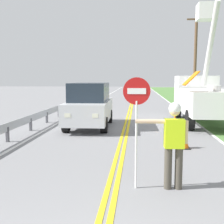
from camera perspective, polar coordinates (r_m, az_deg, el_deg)
centerline_yellow_left at (r=22.02m, az=3.50°, el=0.68°), size 0.11×110.00×0.01m
centerline_yellow_right at (r=22.02m, az=3.96°, el=0.67°), size 0.11×110.00×0.01m
edge_line_right at (r=22.23m, az=13.05°, el=0.57°), size 0.12×110.00×0.01m
edge_line_left at (r=22.39m, az=-5.52°, el=0.76°), size 0.12×110.00×0.01m
flagger_worker at (r=6.07m, az=12.15°, el=-5.44°), size 1.09×0.26×1.83m
stop_sign_paddle at (r=5.89m, az=4.90°, el=0.84°), size 0.56×0.04×2.33m
utility_bucket_truck at (r=15.79m, az=17.52°, el=3.21°), size 2.72×6.83×6.02m
oncoming_suv_nearest at (r=13.59m, az=-4.45°, el=1.41°), size 1.99×4.64×2.10m
utility_pole_mid at (r=29.35m, az=16.25°, el=10.61°), size 1.80×0.28×8.53m
traffic_cone_lead at (r=9.80m, az=14.09°, el=-5.11°), size 0.40×0.40×0.70m
traffic_cone_mid at (r=13.06m, az=12.38°, el=-2.14°), size 0.40×0.40×0.70m
guardrail_left_shoulder at (r=18.59m, az=-9.62°, el=1.08°), size 0.10×32.00×0.71m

